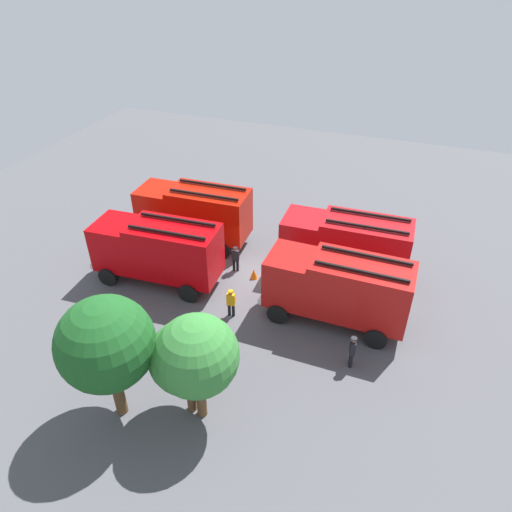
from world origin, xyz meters
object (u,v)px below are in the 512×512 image
object	(u,v)px
fire_truck_2	(338,286)
tree_1	(186,357)
tree_0	(197,356)
firefighter_0	(352,350)
fire_truck_0	(346,243)
fire_truck_3	(158,249)
traffic_cone_0	(254,274)
tree_2	(106,344)
firefighter_2	(236,258)
traffic_cone_1	(232,295)
firefighter_1	(231,302)
fire_truck_1	(194,212)

from	to	relation	value
fire_truck_2	tree_1	size ratio (longest dim) A/B	1.60
tree_0	firefighter_0	bearing A→B (deg)	-138.03
fire_truck_0	tree_1	world-z (taller)	tree_1
fire_truck_3	tree_0	size ratio (longest dim) A/B	1.46
traffic_cone_0	tree_1	bearing A→B (deg)	94.30
fire_truck_0	tree_2	xyz separation A→B (m)	(6.67, 12.51, 1.71)
fire_truck_2	tree_1	world-z (taller)	tree_1
firefighter_2	tree_1	size ratio (longest dim) A/B	0.36
fire_truck_2	firefighter_0	distance (m)	3.34
firefighter_2	traffic_cone_0	bearing A→B (deg)	-122.43
tree_2	traffic_cone_1	distance (m)	9.08
firefighter_1	tree_1	world-z (taller)	tree_1
tree_0	fire_truck_0	bearing A→B (deg)	-106.85
firefighter_2	traffic_cone_1	world-z (taller)	firefighter_2
firefighter_0	firefighter_1	world-z (taller)	firefighter_0
fire_truck_3	traffic_cone_0	xyz separation A→B (m)	(-4.88, -2.00, -1.85)
tree_0	tree_2	distance (m)	3.37
traffic_cone_0	fire_truck_1	bearing A→B (deg)	-26.99
fire_truck_0	fire_truck_1	xyz separation A→B (m)	(9.56, -0.39, 0.00)
fire_truck_1	tree_1	world-z (taller)	tree_1
fire_truck_1	firefighter_1	world-z (taller)	fire_truck_1
fire_truck_1	firefighter_1	bearing A→B (deg)	127.69
tree_1	traffic_cone_0	world-z (taller)	tree_1
fire_truck_3	firefighter_0	distance (m)	11.70
fire_truck_3	tree_1	bearing A→B (deg)	124.40
fire_truck_0	firefighter_1	world-z (taller)	fire_truck_0
fire_truck_3	tree_0	distance (m)	9.68
fire_truck_3	firefighter_0	size ratio (longest dim) A/B	4.25
fire_truck_2	fire_truck_3	bearing A→B (deg)	1.66
tree_0	fire_truck_3	bearing A→B (deg)	-50.67
tree_2	fire_truck_2	bearing A→B (deg)	-129.65
traffic_cone_1	firefighter_1	bearing A→B (deg)	109.88
fire_truck_0	firefighter_2	size ratio (longest dim) A/B	4.50
fire_truck_1	fire_truck_2	world-z (taller)	same
firefighter_0	tree_0	distance (m)	7.44
fire_truck_2	firefighter_1	xyz separation A→B (m)	(5.07, 1.52, -1.24)
tree_2	tree_1	bearing A→B (deg)	-158.05
fire_truck_0	traffic_cone_1	bearing A→B (deg)	38.86
fire_truck_0	fire_truck_2	distance (m)	4.00
traffic_cone_1	tree_2	bearing A→B (deg)	79.22
fire_truck_1	fire_truck_2	xyz separation A→B (m)	(-9.96, 4.38, 0.00)
fire_truck_1	fire_truck_3	world-z (taller)	same
fire_truck_3	firefighter_0	world-z (taller)	fire_truck_3
fire_truck_3	traffic_cone_1	distance (m)	4.83
firefighter_1	traffic_cone_1	world-z (taller)	firefighter_1
firefighter_2	fire_truck_2	bearing A→B (deg)	-126.71
fire_truck_2	tree_0	bearing A→B (deg)	63.78
fire_truck_3	firefighter_2	world-z (taller)	fire_truck_3
tree_2	traffic_cone_1	world-z (taller)	tree_2
fire_truck_0	fire_truck_1	bearing A→B (deg)	-3.61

